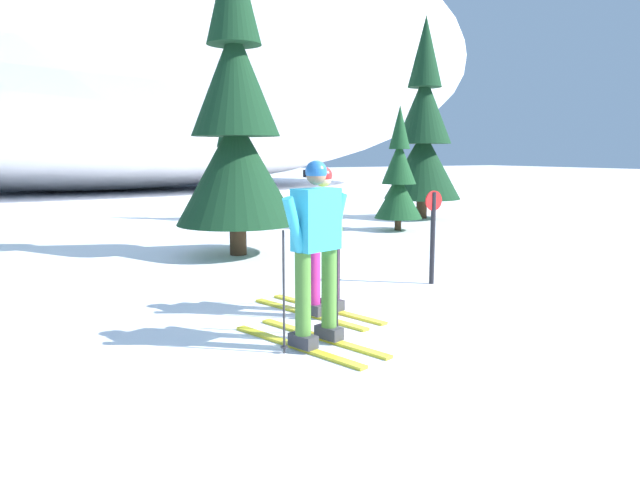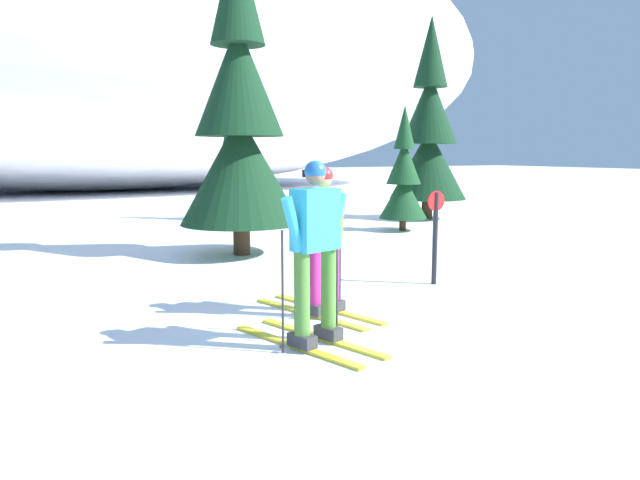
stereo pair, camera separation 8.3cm
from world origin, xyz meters
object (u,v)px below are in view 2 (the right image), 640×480
object	(u,v)px
pine_tree_center_left	(239,123)
pine_tree_right	(404,179)
skier_cyan_jacket	(315,249)
pine_tree_far_right	(429,135)
trail_marker_post	(435,231)
pine_tree_center_right	(232,174)
skier_lime_jacket	(323,239)

from	to	relation	value
pine_tree_center_left	pine_tree_right	world-z (taller)	pine_tree_center_left
pine_tree_center_left	pine_tree_right	bearing A→B (deg)	16.75
pine_tree_right	skier_cyan_jacket	bearing A→B (deg)	-131.13
pine_tree_far_right	trail_marker_post	size ratio (longest dim) A/B	4.20
pine_tree_center_right	pine_tree_far_right	xyz separation A→B (m)	(5.01, -2.18, 1.05)
pine_tree_center_right	pine_tree_far_right	distance (m)	5.56
pine_tree_center_right	skier_lime_jacket	bearing A→B (deg)	-103.26
skier_lime_jacket	pine_tree_center_left	world-z (taller)	pine_tree_center_left
pine_tree_far_right	pine_tree_center_left	bearing A→B (deg)	-154.46
skier_cyan_jacket	pine_tree_right	distance (m)	8.69
skier_lime_jacket	pine_tree_center_right	distance (m)	9.89
skier_cyan_jacket	trail_marker_post	world-z (taller)	skier_cyan_jacket
pine_tree_far_right	pine_tree_center_right	bearing A→B (deg)	156.45
skier_lime_jacket	pine_tree_far_right	size ratio (longest dim) A/B	0.33
skier_lime_jacket	pine_tree_far_right	world-z (taller)	pine_tree_far_right
pine_tree_center_right	pine_tree_right	xyz separation A→B (m)	(2.86, -4.02, -0.04)
pine_tree_center_right	pine_tree_right	size ratio (longest dim) A/B	1.04
pine_tree_center_left	pine_tree_far_right	xyz separation A→B (m)	(6.72, 3.21, -0.05)
pine_tree_center_left	trail_marker_post	distance (m)	4.22
pine_tree_far_right	trail_marker_post	distance (m)	8.66
pine_tree_far_right	trail_marker_post	xyz separation A→B (m)	(-5.15, -6.78, -1.57)
skier_cyan_jacket	trail_marker_post	bearing A→B (deg)	30.46
skier_lime_jacket	pine_tree_right	bearing A→B (deg)	47.55
pine_tree_right	pine_tree_far_right	xyz separation A→B (m)	(2.15, 1.84, 1.09)
pine_tree_center_right	trail_marker_post	bearing A→B (deg)	-90.90
skier_cyan_jacket	pine_tree_far_right	world-z (taller)	pine_tree_far_right
skier_lime_jacket	pine_tree_center_left	xyz separation A→B (m)	(0.55, 4.23, 1.50)
skier_cyan_jacket	pine_tree_center_left	size ratio (longest dim) A/B	0.31
skier_cyan_jacket	pine_tree_center_right	size ratio (longest dim) A/B	0.58
skier_lime_jacket	trail_marker_post	size ratio (longest dim) A/B	1.37
skier_cyan_jacket	skier_lime_jacket	distance (m)	1.12
skier_cyan_jacket	pine_tree_far_right	xyz separation A→B (m)	(7.87, 8.38, 1.38)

